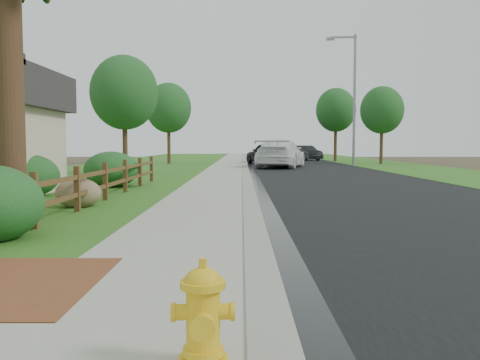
{
  "coord_description": "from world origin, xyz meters",
  "views": [
    {
      "loc": [
        0.16,
        -6.34,
        1.59
      ],
      "look_at": [
        0.13,
        3.67,
        0.89
      ],
      "focal_mm": 38.0,
      "sensor_mm": 36.0,
      "label": 1
    }
  ],
  "objects_px": {
    "fire_hydrant": "(203,317)",
    "dark_car_mid": "(267,153)",
    "ranch_fence": "(93,183)",
    "white_suv": "(281,154)",
    "streetlight": "(352,92)"
  },
  "relations": [
    {
      "from": "ranch_fence",
      "to": "white_suv",
      "type": "xyz_separation_m",
      "value": [
        6.45,
        22.03,
        0.36
      ]
    },
    {
      "from": "streetlight",
      "to": "fire_hydrant",
      "type": "bearing_deg",
      "value": -103.7
    },
    {
      "from": "ranch_fence",
      "to": "streetlight",
      "type": "relative_size",
      "value": 1.72
    },
    {
      "from": "fire_hydrant",
      "to": "streetlight",
      "type": "relative_size",
      "value": 0.07
    },
    {
      "from": "ranch_fence",
      "to": "white_suv",
      "type": "height_order",
      "value": "white_suv"
    },
    {
      "from": "streetlight",
      "to": "ranch_fence",
      "type": "bearing_deg",
      "value": -115.04
    },
    {
      "from": "streetlight",
      "to": "dark_car_mid",
      "type": "bearing_deg",
      "value": 154.03
    },
    {
      "from": "dark_car_mid",
      "to": "white_suv",
      "type": "bearing_deg",
      "value": 74.06
    },
    {
      "from": "fire_hydrant",
      "to": "white_suv",
      "type": "relative_size",
      "value": 0.11
    },
    {
      "from": "ranch_fence",
      "to": "white_suv",
      "type": "bearing_deg",
      "value": 73.68
    },
    {
      "from": "white_suv",
      "to": "ranch_fence",
      "type": "bearing_deg",
      "value": 87.7
    },
    {
      "from": "fire_hydrant",
      "to": "dark_car_mid",
      "type": "xyz_separation_m",
      "value": [
        2.36,
        38.38,
        0.46
      ]
    },
    {
      "from": "ranch_fence",
      "to": "dark_car_mid",
      "type": "relative_size",
      "value": 3.31
    },
    {
      "from": "ranch_fence",
      "to": "streetlight",
      "type": "bearing_deg",
      "value": 64.96
    },
    {
      "from": "ranch_fence",
      "to": "streetlight",
      "type": "height_order",
      "value": "streetlight"
    }
  ]
}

